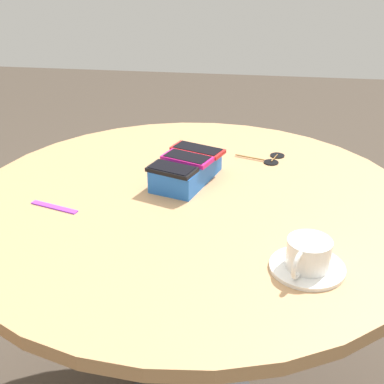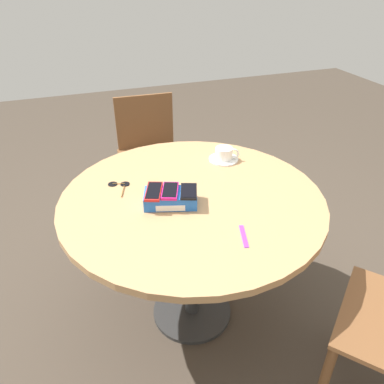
% 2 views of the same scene
% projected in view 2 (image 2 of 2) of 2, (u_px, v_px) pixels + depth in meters
% --- Properties ---
extents(ground_plane, '(8.00, 8.00, 0.00)m').
position_uv_depth(ground_plane, '(192.00, 311.00, 1.96)').
color(ground_plane, '#42382D').
extents(round_table, '(1.11, 1.11, 0.72)m').
position_uv_depth(round_table, '(192.00, 214.00, 1.62)').
color(round_table, '#2D2D2D').
rests_on(round_table, ground_plane).
extents(phone_box, '(0.23, 0.17, 0.06)m').
position_uv_depth(phone_box, '(171.00, 198.00, 1.51)').
color(phone_box, blue).
rests_on(phone_box, round_table).
extents(phone_red, '(0.11, 0.15, 0.01)m').
position_uv_depth(phone_red, '(154.00, 191.00, 1.49)').
color(phone_red, red).
rests_on(phone_red, phone_box).
extents(phone_magenta, '(0.10, 0.14, 0.01)m').
position_uv_depth(phone_magenta, '(170.00, 191.00, 1.49)').
color(phone_magenta, '#D11975').
rests_on(phone_magenta, phone_box).
extents(phone_black, '(0.10, 0.13, 0.01)m').
position_uv_depth(phone_black, '(189.00, 191.00, 1.49)').
color(phone_black, black).
rests_on(phone_black, phone_box).
extents(saucer, '(0.15, 0.15, 0.01)m').
position_uv_depth(saucer, '(224.00, 159.00, 1.85)').
color(saucer, white).
rests_on(saucer, round_table).
extents(coffee_cup, '(0.11, 0.09, 0.06)m').
position_uv_depth(coffee_cup, '(224.00, 153.00, 1.84)').
color(coffee_cup, white).
rests_on(coffee_cup, saucer).
extents(lanyard_strap, '(0.05, 0.12, 0.00)m').
position_uv_depth(lanyard_strap, '(244.00, 236.00, 1.35)').
color(lanyard_strap, purple).
rests_on(lanyard_strap, round_table).
extents(sunglasses, '(0.09, 0.14, 0.01)m').
position_uv_depth(sunglasses, '(119.00, 185.00, 1.65)').
color(sunglasses, black).
rests_on(sunglasses, round_table).
extents(chair_far_side, '(0.43, 0.43, 0.82)m').
position_uv_depth(chair_far_side, '(150.00, 156.00, 2.50)').
color(chair_far_side, brown).
rests_on(chair_far_side, ground_plane).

